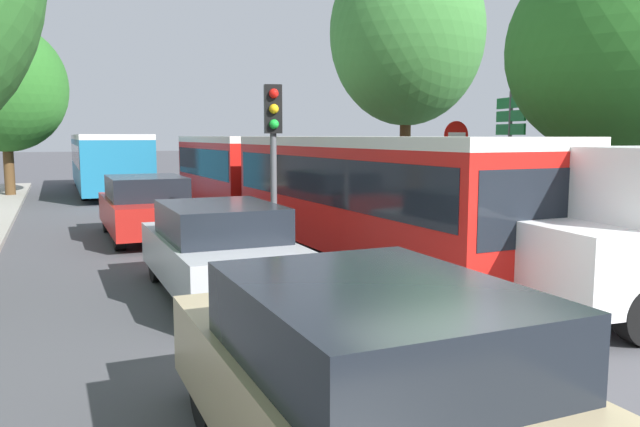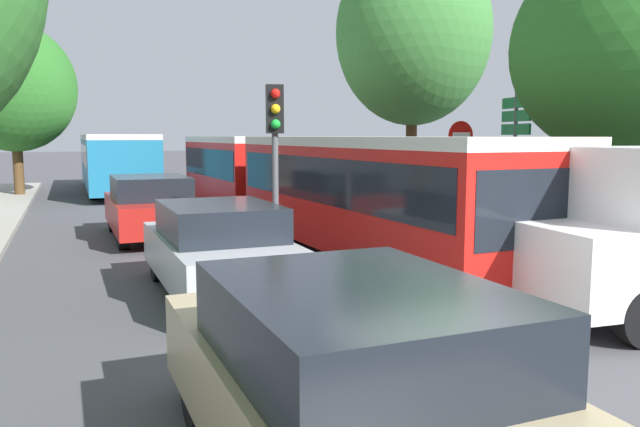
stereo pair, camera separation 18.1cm
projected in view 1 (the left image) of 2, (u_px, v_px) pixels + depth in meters
The scene contains 12 objects.
ground_plane at pixel (502, 401), 5.80m from camera, with size 200.00×200.00×0.00m, color #47474C.
articulated_bus at pixel (301, 178), 15.68m from camera, with size 3.10×16.52×2.44m.
city_bus_rear at pixel (107, 159), 27.31m from camera, with size 2.62×11.66×2.51m.
queued_car_tan at pixel (369, 387), 4.23m from camera, with size 1.88×4.33×1.50m.
queued_car_silver at pixel (219, 249), 9.56m from camera, with size 1.79×4.14×1.43m.
queued_car_red at pixel (146, 207), 14.90m from camera, with size 1.88×4.34×1.50m.
traffic_light at pixel (273, 134), 11.67m from camera, with size 0.36×0.39×3.40m.
no_entry_sign at pixel (456, 159), 15.50m from camera, with size 0.70×0.08×2.82m.
direction_sign_post at pixel (510, 131), 16.09m from camera, with size 0.31×1.39×3.60m.
tree_left_distant at pixel (3, 91), 24.17m from camera, with size 4.73×4.73×6.83m.
tree_right_near at pixel (630, 49), 13.21m from camera, with size 5.15×5.15×6.67m.
tree_right_mid at pixel (403, 38), 20.76m from camera, with size 5.14×5.14×8.91m.
Camera 1 is at (-3.72, -4.44, 2.46)m, focal length 35.00 mm.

